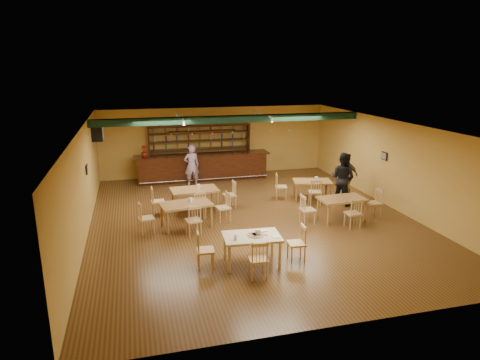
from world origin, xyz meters
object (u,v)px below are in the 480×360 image
object	(u,v)px
bar_counter	(203,167)
dining_table_c	(186,215)
dining_table_a	(195,200)
patron_bar	(192,166)
dining_table_b	(312,190)
dining_table_d	(341,209)
patron_right_a	(343,178)
near_table	(252,250)

from	to	relation	value
bar_counter	dining_table_c	bearing A→B (deg)	-104.85
dining_table_a	dining_table_c	world-z (taller)	dining_table_a
patron_bar	dining_table_c	bearing A→B (deg)	74.67
dining_table_b	dining_table_d	distance (m)	2.31
patron_bar	bar_counter	bearing A→B (deg)	-130.66
dining_table_b	dining_table_c	size ratio (longest dim) A/B	0.91
dining_table_d	patron_right_a	bearing A→B (deg)	60.26
dining_table_a	near_table	bearing A→B (deg)	-82.64
patron_bar	patron_right_a	size ratio (longest dim) A/B	0.91
dining_table_a	dining_table_c	size ratio (longest dim) A/B	1.03
dining_table_a	patron_bar	world-z (taller)	patron_bar
near_table	patron_right_a	bearing A→B (deg)	44.75
dining_table_d	patron_right_a	world-z (taller)	patron_right_a
dining_table_c	patron_right_a	distance (m)	5.75
patron_bar	patron_right_a	distance (m)	6.03
bar_counter	dining_table_d	size ratio (longest dim) A/B	3.95
dining_table_a	dining_table_d	size ratio (longest dim) A/B	1.07
dining_table_c	patron_right_a	bearing A→B (deg)	-0.23
bar_counter	dining_table_a	distance (m)	4.05
bar_counter	dining_table_a	world-z (taller)	bar_counter
dining_table_c	near_table	size ratio (longest dim) A/B	1.08
bar_counter	near_table	xyz separation A→B (m)	(-0.17, -8.23, -0.19)
bar_counter	patron_right_a	distance (m)	6.15
dining_table_a	dining_table_c	bearing A→B (deg)	-111.39
dining_table_c	near_table	world-z (taller)	dining_table_c
dining_table_b	near_table	xyz separation A→B (m)	(-3.61, -4.59, 0.03)
bar_counter	patron_bar	xyz separation A→B (m)	(-0.59, -0.83, 0.28)
near_table	patron_right_a	xyz separation A→B (m)	(4.41, 3.79, 0.56)
dining_table_b	near_table	size ratio (longest dim) A/B	0.98
dining_table_a	dining_table_c	xyz separation A→B (m)	(-0.46, -1.39, -0.01)
dining_table_b	patron_bar	bearing A→B (deg)	159.11
dining_table_b	patron_right_a	xyz separation A→B (m)	(0.80, -0.80, 0.59)
dining_table_a	dining_table_b	bearing A→B (deg)	1.02
dining_table_a	dining_table_b	xyz separation A→B (m)	(4.39, 0.30, -0.04)
near_table	patron_right_a	world-z (taller)	patron_right_a
dining_table_d	near_table	world-z (taller)	near_table
patron_right_a	bar_counter	bearing A→B (deg)	10.32
near_table	dining_table_b	bearing A→B (deg)	55.88
bar_counter	patron_right_a	size ratio (longest dim) A/B	3.08
near_table	patron_right_a	distance (m)	5.85
dining_table_d	dining_table_b	bearing A→B (deg)	88.11
dining_table_a	patron_right_a	xyz separation A→B (m)	(5.19, -0.50, 0.54)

